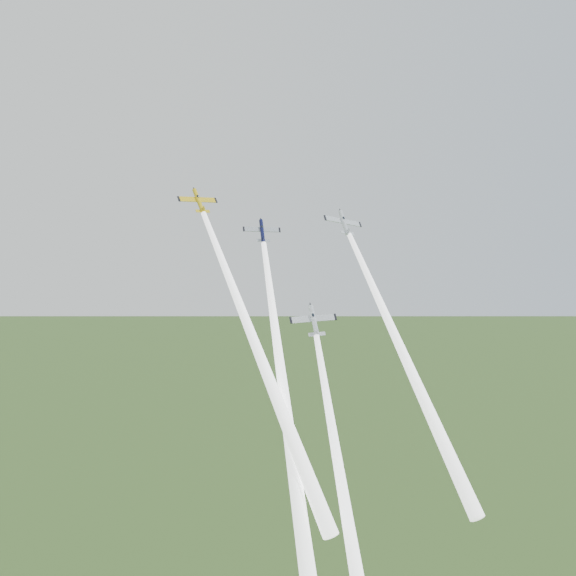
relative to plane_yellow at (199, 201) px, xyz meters
The scene contains 8 objects.
plane_yellow is the anchor object (origin of this frame).
smoke_trail_yellow 33.68m from the plane_yellow, 76.39° to the right, with size 2.30×2.30×60.96m, color white, non-canonical shape.
plane_navy 12.70m from the plane_yellow, 12.52° to the right, with size 6.96×6.90×1.09m, color #0C0F35, non-canonical shape.
smoke_trail_navy 40.41m from the plane_yellow, 71.36° to the right, with size 2.30×2.30×61.38m, color white, non-canonical shape.
plane_silver_right 27.81m from the plane_yellow, ahead, with size 7.96×7.90×1.25m, color silver, non-canonical shape.
smoke_trail_silver_right 46.19m from the plane_yellow, 37.17° to the right, with size 2.30×2.30×56.24m, color white, non-canonical shape.
plane_silver_low 31.30m from the plane_yellow, 45.16° to the right, with size 7.99×7.92×1.25m, color silver, non-canonical shape.
smoke_trail_silver_low 59.25m from the plane_yellow, 69.75° to the right, with size 2.30×2.30×55.96m, color white, non-canonical shape.
Camera 1 is at (-34.33, -126.70, 99.62)m, focal length 45.00 mm.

